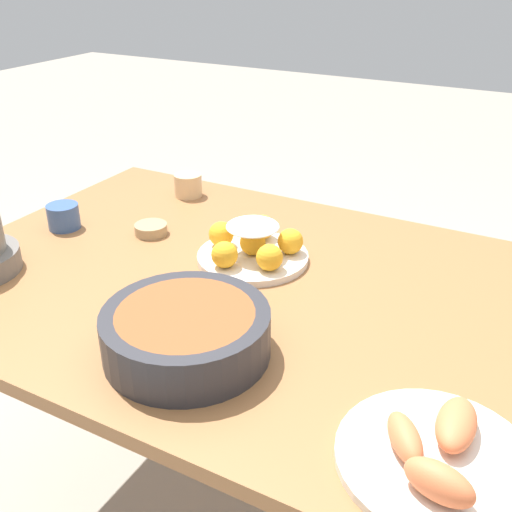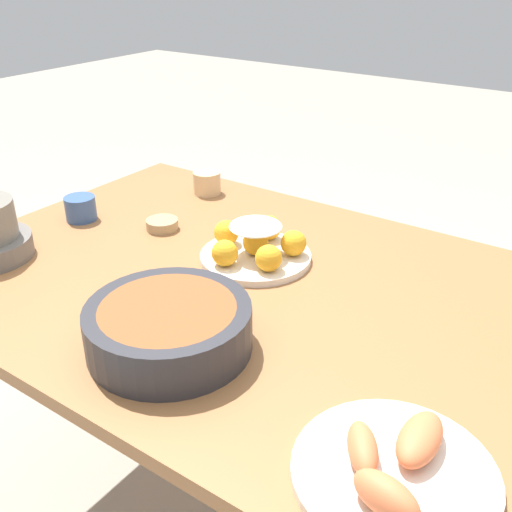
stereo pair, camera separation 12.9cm
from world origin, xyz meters
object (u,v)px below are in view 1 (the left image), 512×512
dining_table (259,322)px  cup_far (63,216)px  cake_plate (253,247)px  sauce_bowl (151,229)px  serving_bowl (186,331)px  seafood_platter (437,454)px  cup_near (188,185)px

dining_table → cup_far: bearing=-2.1°
cake_plate → sauce_bowl: size_ratio=3.13×
cake_plate → sauce_bowl: 0.29m
cup_far → serving_bowl: bearing=153.1°
dining_table → cake_plate: size_ratio=5.70×
dining_table → cup_far: cup_far is taller
sauce_bowl → cup_far: cup_far is taller
seafood_platter → serving_bowl: bearing=-6.3°
cake_plate → cup_far: bearing=8.1°
sauce_bowl → seafood_platter: seafood_platter is taller
dining_table → serving_bowl: serving_bowl is taller
cake_plate → serving_bowl: size_ratio=0.86×
cup_near → cup_far: size_ratio=0.99×
serving_bowl → cup_far: 0.64m
serving_bowl → seafood_platter: (-0.44, 0.05, -0.03)m
serving_bowl → cup_near: bearing=-56.1°
cup_far → seafood_platter: bearing=161.6°
cup_near → dining_table: bearing=139.8°
cake_plate → cup_near: cake_plate is taller
cup_near → cup_far: (0.15, 0.33, -0.00)m
seafood_platter → cup_near: size_ratio=3.56×
seafood_platter → cup_near: 1.09m
seafood_platter → cup_far: size_ratio=3.53×
sauce_bowl → dining_table: bearing=164.9°
dining_table → serving_bowl: size_ratio=4.91×
cake_plate → seafood_platter: size_ratio=0.90×
cake_plate → cup_near: size_ratio=3.22×
sauce_bowl → seafood_platter: size_ratio=0.29×
seafood_platter → cake_plate: bearing=-38.8°
dining_table → sauce_bowl: bearing=-15.1°
dining_table → serving_bowl: 0.30m
serving_bowl → sauce_bowl: size_ratio=3.63×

